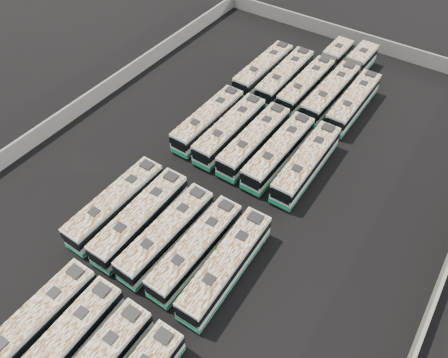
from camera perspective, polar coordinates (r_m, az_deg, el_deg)
ground at (r=46.66m, az=-0.31°, el=-1.65°), size 140.00×140.00×0.00m
perimeter_wall at (r=45.84m, az=-0.32°, el=-0.74°), size 45.20×73.20×2.20m
bus_front_left at (r=39.72m, az=-23.56°, el=-17.06°), size 2.51×11.57×3.25m
bus_front_center at (r=38.13m, az=-20.43°, el=-19.85°), size 2.73×11.61×3.25m
bus_midfront_far_left at (r=44.66m, az=-13.94°, el=-3.20°), size 2.61×11.72×3.29m
bus_midfront_left at (r=42.98m, az=-10.82°, el=-5.05°), size 2.62×11.84×3.33m
bus_midfront_center at (r=41.52m, az=-7.49°, el=-7.14°), size 2.72×11.54×3.24m
bus_midfront_right at (r=40.31m, az=-3.68°, el=-9.10°), size 2.57×11.50×3.23m
bus_midfront_far_right at (r=39.21m, az=0.28°, el=-11.25°), size 2.78×11.96×3.36m
bus_midback_far_left at (r=52.68m, az=-2.07°, el=7.70°), size 2.61×11.57×3.25m
bus_midback_left at (r=51.17m, az=0.80°, el=6.37°), size 2.57×11.78×3.31m
bus_midback_center at (r=49.91m, az=3.96°, el=5.00°), size 2.68×11.84×3.33m
bus_midback_right at (r=48.83m, az=7.17°, el=3.54°), size 2.76×11.92×3.34m
bus_midback_far_right at (r=47.97m, az=10.71°, el=2.02°), size 2.61×11.95×3.36m
bus_back_far_left at (r=61.55m, az=5.15°, el=14.05°), size 2.69×11.67×3.27m
bus_back_left at (r=60.37m, az=7.96°, el=13.07°), size 2.56×11.80×3.32m
bus_back_center at (r=61.58m, az=11.99°, el=13.16°), size 2.85×17.82×3.22m
bus_back_right at (r=60.92m, az=15.03°, el=12.21°), size 2.98×18.51×3.35m
bus_back_far_right at (r=57.67m, az=16.52°, el=9.59°), size 2.54×11.65×3.28m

